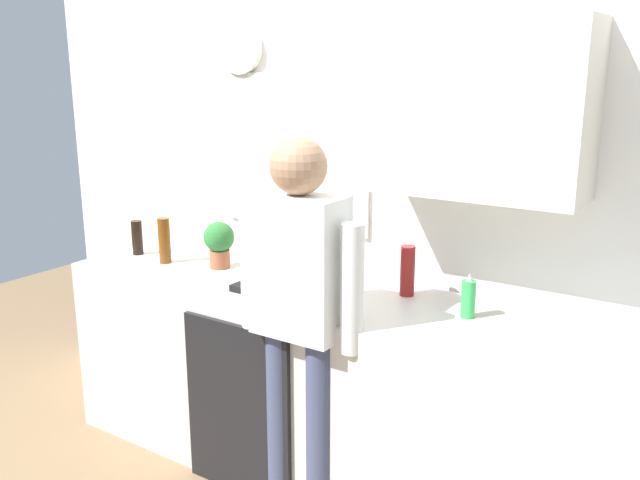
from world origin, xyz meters
The scene contains 11 objects.
kitchen_counter centered at (0.00, 0.30, 0.44)m, with size 2.78×0.64×0.89m, color beige.
dishwasher_panel centered at (-0.31, -0.03, 0.40)m, with size 0.56×0.02×0.80m, color black.
back_wall_assembly centered at (0.06, 0.70, 1.36)m, with size 4.38×0.42×2.60m.
coffee_maker centered at (-0.34, 0.21, 1.04)m, with size 0.20×0.20×0.33m.
bottle_dark_sauce centered at (-1.24, 0.29, 0.98)m, with size 0.06×0.06×0.18m, color black.
bottle_amber_beer centered at (-1.01, 0.25, 1.00)m, with size 0.06×0.06×0.23m, color brown.
bottle_red_vinegar centered at (0.23, 0.47, 1.00)m, with size 0.06×0.06×0.22m, color maroon.
cup_terracotta_mug centered at (-0.35, 0.39, 0.94)m, with size 0.08×0.08×0.09m, color #B26647.
potted_plant centered at (-0.72, 0.34, 1.02)m, with size 0.15×0.15×0.23m.
dish_soap centered at (0.55, 0.37, 0.97)m, with size 0.06×0.06×0.18m.
person_at_sink centered at (0.00, 0.00, 0.95)m, with size 0.57×0.22×1.60m.
Camera 1 is at (1.47, -2.07, 1.86)m, focal length 38.34 mm.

